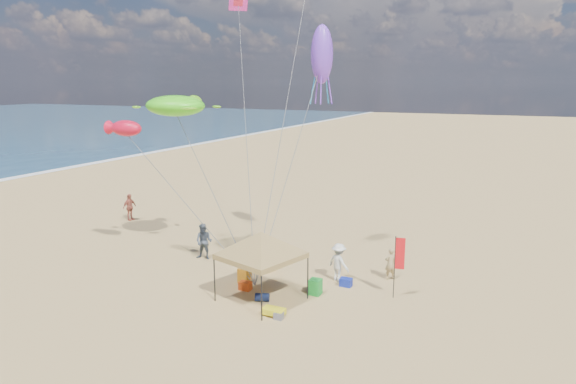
# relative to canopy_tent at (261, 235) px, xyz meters

# --- Properties ---
(ground) EXTENTS (280.00, 280.00, 0.00)m
(ground) POSITION_rel_canopy_tent_xyz_m (-0.47, 0.69, -2.92)
(ground) COLOR tan
(ground) RESTS_ON ground
(canopy_tent) EXTENTS (5.46, 5.46, 3.51)m
(canopy_tent) POSITION_rel_canopy_tent_xyz_m (0.00, 0.00, 0.00)
(canopy_tent) COLOR black
(canopy_tent) RESTS_ON ground
(feather_flag) EXTENTS (0.42, 0.10, 2.78)m
(feather_flag) POSITION_rel_canopy_tent_xyz_m (5.24, 2.65, -1.05)
(feather_flag) COLOR black
(feather_flag) RESTS_ON ground
(cooler_red) EXTENTS (0.54, 0.38, 0.38)m
(cooler_red) POSITION_rel_canopy_tent_xyz_m (-1.18, 0.65, -2.73)
(cooler_red) COLOR #C53F0F
(cooler_red) RESTS_ON ground
(cooler_blue) EXTENTS (0.54, 0.38, 0.38)m
(cooler_blue) POSITION_rel_canopy_tent_xyz_m (2.81, 2.97, -2.73)
(cooler_blue) COLOR #122397
(cooler_blue) RESTS_ON ground
(bag_navy) EXTENTS (0.69, 0.54, 0.36)m
(bag_navy) POSITION_rel_canopy_tent_xyz_m (0.10, -0.14, -2.74)
(bag_navy) COLOR black
(bag_navy) RESTS_ON ground
(bag_orange) EXTENTS (0.54, 0.69, 0.36)m
(bag_orange) POSITION_rel_canopy_tent_xyz_m (-1.22, 3.17, -2.74)
(bag_orange) COLOR orange
(bag_orange) RESTS_ON ground
(chair_green) EXTENTS (0.50, 0.50, 0.70)m
(chair_green) POSITION_rel_canopy_tent_xyz_m (1.88, 1.52, -2.57)
(chair_green) COLOR #1A912D
(chair_green) RESTS_ON ground
(chair_yellow) EXTENTS (0.50, 0.50, 0.70)m
(chair_yellow) POSITION_rel_canopy_tent_xyz_m (-1.65, 1.41, -2.57)
(chair_yellow) COLOR orange
(chair_yellow) RESTS_ON ground
(crate_grey) EXTENTS (0.34, 0.30, 0.28)m
(crate_grey) POSITION_rel_canopy_tent_xyz_m (1.49, -1.37, -2.78)
(crate_grey) COLOR slate
(crate_grey) RESTS_ON ground
(beach_cart) EXTENTS (0.90, 0.50, 0.24)m
(beach_cart) POSITION_rel_canopy_tent_xyz_m (1.18, -1.19, -2.72)
(beach_cart) COLOR yellow
(beach_cart) RESTS_ON ground
(person_near_a) EXTENTS (0.67, 0.66, 1.55)m
(person_near_a) POSITION_rel_canopy_tent_xyz_m (4.41, 4.70, -2.15)
(person_near_a) COLOR tan
(person_near_a) RESTS_ON ground
(person_near_b) EXTENTS (1.04, 0.87, 1.92)m
(person_near_b) POSITION_rel_canopy_tent_xyz_m (-5.22, 3.37, -1.97)
(person_near_b) COLOR #3D4754
(person_near_b) RESTS_ON ground
(person_near_c) EXTENTS (1.36, 1.10, 1.83)m
(person_near_c) POSITION_rel_canopy_tent_xyz_m (2.28, 3.44, -2.01)
(person_near_c) COLOR silver
(person_near_c) RESTS_ON ground
(person_far_a) EXTENTS (0.57, 1.12, 1.83)m
(person_far_a) POSITION_rel_canopy_tent_xyz_m (-14.25, 7.81, -2.01)
(person_far_a) COLOR #B35945
(person_far_a) RESTS_ON ground
(turtle_kite) EXTENTS (3.57, 3.07, 1.05)m
(turtle_kite) POSITION_rel_canopy_tent_xyz_m (-6.45, 3.06, 5.10)
(turtle_kite) COLOR #45E319
(turtle_kite) RESTS_ON ground
(fish_kite) EXTENTS (1.96, 1.30, 0.80)m
(fish_kite) POSITION_rel_canopy_tent_xyz_m (-8.31, 1.50, 4.02)
(fish_kite) COLOR red
(fish_kite) RESTS_ON ground
(squid_kite) EXTENTS (1.19, 1.19, 2.91)m
(squid_kite) POSITION_rel_canopy_tent_xyz_m (0.01, 6.70, 7.64)
(squid_kite) COLOR #753AD8
(squid_kite) RESTS_ON ground
(stunt_kite_pink) EXTENTS (1.42, 1.35, 1.24)m
(stunt_kite_pink) POSITION_rel_canopy_tent_xyz_m (-9.83, 15.32, 11.92)
(stunt_kite_pink) COLOR #EB2EAF
(stunt_kite_pink) RESTS_ON ground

